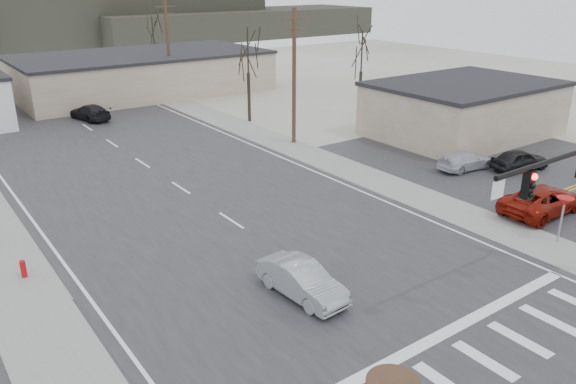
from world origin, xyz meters
The scene contains 22 objects.
ground centered at (0.00, 0.00, 0.00)m, with size 140.00×140.00×0.00m, color silver.
main_road centered at (0.00, 15.00, 0.02)m, with size 18.00×110.00×0.05m, color #272729.
cross_road centered at (0.00, 0.00, 0.02)m, with size 90.00×10.00×0.04m, color #272729.
parking_lot centered at (20.00, 6.00, 0.02)m, with size 18.00×20.00×0.03m, color #272729.
sidewalk_right centered at (10.60, 20.00, 0.03)m, with size 3.00×90.00×0.06m, color gray.
fire_hydrant centered at (-10.20, 8.00, 0.45)m, with size 0.24×0.24×0.87m.
yield_sign centered at (11.50, -3.50, 2.07)m, with size 0.80×0.80×2.35m.
building_right_far centered at (10.00, 44.00, 2.15)m, with size 26.30×14.30×4.30m.
building_lot centered at (24.00, 12.00, 2.16)m, with size 14.30×10.30×4.30m.
upole_right_a centered at (11.50, 18.00, 5.22)m, with size 2.20×0.30×10.00m.
upole_right_b centered at (11.50, 40.00, 5.22)m, with size 2.20×0.30×10.00m.
tree_right_mid centered at (12.50, 26.00, 5.93)m, with size 3.74×3.74×8.33m.
tree_right_far centered at (15.00, 52.00, 5.58)m, with size 3.52×3.52×7.84m.
tree_lot centered at (22.00, 22.00, 5.58)m, with size 3.52×3.52×7.84m.
hill_center centered at (15.00, 96.00, 4.50)m, with size 80.00×18.00×9.00m, color #333026.
hill_right centered at (50.00, 90.00, 2.75)m, with size 60.00×18.00×5.50m, color #333026.
sedan_crossing centered at (-1.49, -0.11, 0.75)m, with size 1.48×4.25×1.40m, color gray.
car_far_a centered at (1.12, 34.61, 0.73)m, with size 1.91×4.71×1.37m, color black.
car_far_b centered at (0.11, 52.47, 0.76)m, with size 1.70×4.22×1.44m, color black.
car_parked_red centered at (14.12, -1.00, 0.78)m, with size 2.49×5.39×1.50m, color maroon.
car_parked_dark_a centered at (19.72, 3.96, 0.72)m, with size 1.63×4.05×1.38m, color black.
car_parked_silver centered at (16.92, 6.16, 0.64)m, with size 1.69×4.16×1.21m, color #B4B9C0.
Camera 1 is at (-13.42, -15.68, 12.07)m, focal length 35.00 mm.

